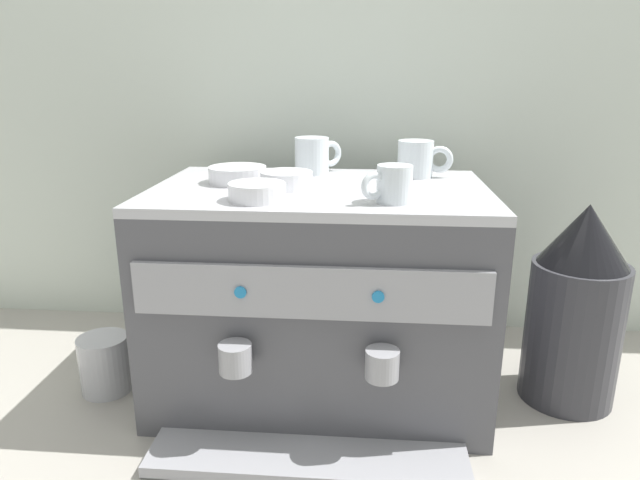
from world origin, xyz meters
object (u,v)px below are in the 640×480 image
at_px(ceramic_bowl_1, 257,192).
at_px(coffee_grinder, 575,308).
at_px(ceramic_cup_2, 393,184).
at_px(ceramic_bowl_2, 286,180).
at_px(ceramic_bowl_0, 238,175).
at_px(ceramic_cup_0, 314,155).
at_px(espresso_machine, 320,293).
at_px(milk_pitcher, 105,364).
at_px(ceramic_cup_1, 418,159).

bearing_deg(ceramic_bowl_1, coffee_grinder, 12.16).
distance_m(ceramic_cup_2, ceramic_bowl_2, 0.22).
relative_size(ceramic_bowl_2, coffee_grinder, 0.24).
distance_m(ceramic_cup_2, ceramic_bowl_0, 0.34).
bearing_deg(ceramic_cup_0, espresso_machine, -79.95).
relative_size(espresso_machine, ceramic_bowl_0, 5.61).
distance_m(coffee_grinder, milk_pitcher, 0.96).
relative_size(ceramic_cup_2, milk_pitcher, 0.73).
height_order(ceramic_bowl_1, milk_pitcher, ceramic_bowl_1).
distance_m(espresso_machine, ceramic_bowl_0, 0.29).
distance_m(ceramic_bowl_0, ceramic_bowl_2, 0.12).
bearing_deg(ceramic_cup_2, ceramic_cup_1, 76.10).
relative_size(espresso_machine, ceramic_cup_0, 6.41).
distance_m(ceramic_cup_2, ceramic_bowl_1, 0.23).
bearing_deg(ceramic_bowl_1, ceramic_bowl_0, 114.02).
xyz_separation_m(ceramic_bowl_1, milk_pitcher, (-0.35, 0.07, -0.39)).
distance_m(ceramic_bowl_1, coffee_grinder, 0.67).
xyz_separation_m(ceramic_cup_1, ceramic_bowl_1, (-0.29, -0.25, -0.02)).
bearing_deg(milk_pitcher, ceramic_cup_1, 15.53).
xyz_separation_m(ceramic_cup_0, milk_pitcher, (-0.42, -0.20, -0.41)).
xyz_separation_m(ceramic_bowl_0, coffee_grinder, (0.67, -0.02, -0.25)).
height_order(espresso_machine, ceramic_bowl_1, ceramic_bowl_1).
height_order(coffee_grinder, milk_pitcher, coffee_grinder).
height_order(espresso_machine, ceramic_cup_0, ceramic_cup_0).
xyz_separation_m(ceramic_cup_1, coffee_grinder, (0.31, -0.12, -0.27)).
bearing_deg(coffee_grinder, milk_pitcher, -176.39).
relative_size(ceramic_cup_0, ceramic_cup_1, 0.88).
relative_size(ceramic_cup_1, milk_pitcher, 0.95).
relative_size(ceramic_cup_0, ceramic_bowl_1, 1.02).
distance_m(ceramic_cup_2, coffee_grinder, 0.48).
bearing_deg(coffee_grinder, ceramic_cup_1, 159.42).
bearing_deg(coffee_grinder, ceramic_cup_2, -161.18).
xyz_separation_m(ceramic_cup_2, milk_pitcher, (-0.58, 0.07, -0.40)).
relative_size(ceramic_cup_0, ceramic_bowl_0, 0.88).
xyz_separation_m(ceramic_cup_0, ceramic_cup_2, (0.16, -0.27, -0.01)).
height_order(ceramic_bowl_0, ceramic_bowl_2, same).
xyz_separation_m(ceramic_cup_0, ceramic_bowl_1, (-0.07, -0.27, -0.02)).
xyz_separation_m(espresso_machine, ceramic_cup_2, (0.13, -0.12, 0.25)).
xyz_separation_m(espresso_machine, ceramic_bowl_0, (-0.17, 0.03, 0.23)).
bearing_deg(milk_pitcher, coffee_grinder, 3.61).
height_order(espresso_machine, ceramic_bowl_0, ceramic_bowl_0).
relative_size(espresso_machine, ceramic_bowl_2, 6.50).
distance_m(ceramic_cup_1, ceramic_bowl_2, 0.29).
relative_size(ceramic_bowl_1, milk_pitcher, 0.81).
distance_m(ceramic_cup_2, milk_pitcher, 0.71).
relative_size(ceramic_cup_1, ceramic_bowl_2, 1.16).
relative_size(ceramic_cup_1, ceramic_bowl_0, 1.00).
bearing_deg(ceramic_bowl_1, espresso_machine, 51.29).
relative_size(espresso_machine, milk_pitcher, 5.33).
relative_size(ceramic_cup_1, coffee_grinder, 0.28).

